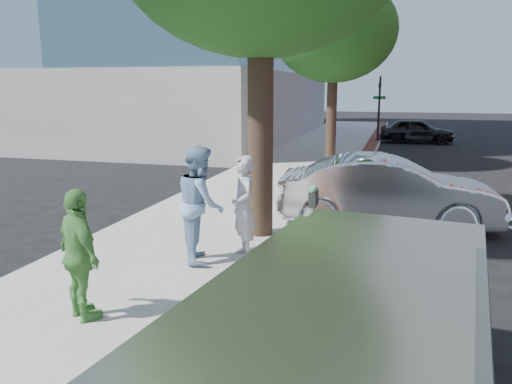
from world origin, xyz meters
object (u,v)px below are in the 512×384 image
(parking_meter, at_px, (313,211))
(bg_car, at_px, (417,131))
(person_officer, at_px, (201,204))
(person_gray, at_px, (243,207))
(van, at_px, (350,363))
(sedan_silver, at_px, (388,192))
(person_green, at_px, (80,255))

(parking_meter, distance_m, bg_car, 22.74)
(person_officer, bearing_deg, parking_meter, -117.87)
(person_gray, bearing_deg, van, -8.09)
(person_gray, distance_m, sedan_silver, 4.18)
(sedan_silver, xyz_separation_m, bg_car, (1.11, 18.79, -0.11))
(person_gray, height_order, bg_car, person_gray)
(sedan_silver, distance_m, van, 7.99)
(person_officer, height_order, sedan_silver, person_officer)
(parking_meter, distance_m, van, 4.28)
(van, bearing_deg, person_gray, 124.44)
(person_officer, relative_size, van, 0.39)
(person_gray, xyz_separation_m, bg_car, (3.57, 22.16, -0.37))
(person_officer, bearing_deg, bg_car, -35.96)
(person_officer, bearing_deg, person_green, 141.11)
(person_green, height_order, van, person_green)
(person_officer, relative_size, sedan_silver, 0.41)
(person_officer, xyz_separation_m, bg_car, (4.24, 22.53, -0.47))
(person_officer, xyz_separation_m, person_green, (-0.63, -2.62, -0.14))
(person_gray, distance_m, person_officer, 0.78)
(person_gray, bearing_deg, bg_car, 135.76)
(person_green, bearing_deg, person_gray, -81.32)
(parking_meter, xyz_separation_m, sedan_silver, (1.11, 3.84, -0.38))
(person_green, bearing_deg, van, -171.58)
(person_green, bearing_deg, sedan_silver, -88.30)
(person_green, distance_m, bg_car, 25.63)
(person_green, height_order, bg_car, person_green)
(sedan_silver, height_order, van, van)
(person_green, xyz_separation_m, sedan_silver, (3.76, 6.37, -0.22))
(person_green, relative_size, sedan_silver, 0.36)
(person_gray, xyz_separation_m, sedan_silver, (2.45, 3.37, -0.26))
(parking_meter, relative_size, person_green, 0.83)
(person_officer, distance_m, sedan_silver, 4.89)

